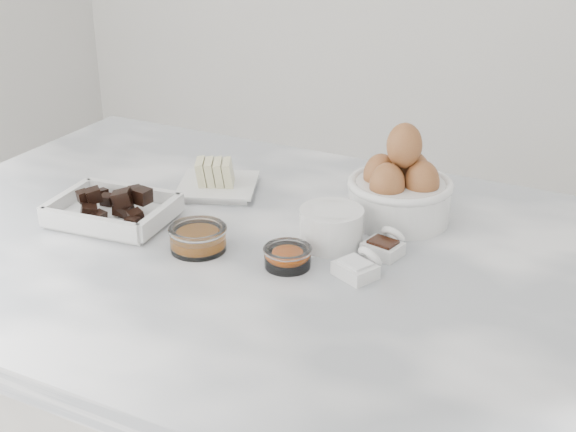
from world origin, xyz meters
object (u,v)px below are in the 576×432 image
Objects in this scene: zest_bowl at (288,256)px; vanilla_spoon at (385,245)px; butter_plate at (217,180)px; egg_bowl at (400,189)px; honey_bowl at (198,238)px; sugar_ramekin at (331,226)px; salt_spoon at (359,266)px; chocolate_dish at (112,208)px.

vanilla_spoon is at bearing 42.68° from zest_bowl.
butter_plate is 1.02× the size of egg_bowl.
honey_bowl is at bearing -174.31° from zest_bowl.
sugar_ramekin reaches higher than salt_spoon.
butter_plate is 0.32m from egg_bowl.
chocolate_dish is 0.31m from zest_bowl.
zest_bowl is (0.23, -0.19, -0.00)m from butter_plate.
sugar_ramekin reaches higher than chocolate_dish.
honey_bowl is at bearing -65.22° from butter_plate.
vanilla_spoon reaches higher than honey_bowl.
chocolate_dish is 2.54× the size of salt_spoon.
zest_bowl is at bearing 5.69° from honey_bowl.
butter_plate is at bearing 153.34° from salt_spoon.
zest_bowl is at bearing -167.72° from salt_spoon.
egg_bowl is 2.34× the size of vanilla_spoon.
butter_plate is 1.96× the size of honey_bowl.
honey_bowl is 0.27m from vanilla_spoon.
chocolate_dish is 0.19m from butter_plate.
salt_spoon reaches higher than zest_bowl.
honey_bowl is (0.09, -0.20, 0.00)m from butter_plate.
egg_bowl reaches higher than vanilla_spoon.
honey_bowl is 1.24× the size of zest_bowl.
egg_bowl is 0.24m from zest_bowl.
chocolate_dish is 2.10× the size of sugar_ramekin.
egg_bowl is at bearing 46.39° from honey_bowl.
egg_bowl reaches higher than sugar_ramekin.
salt_spoon is (-0.01, -0.08, 0.00)m from vanilla_spoon.
honey_bowl is at bearing -133.61° from egg_bowl.
egg_bowl reaches higher than salt_spoon.
egg_bowl is at bearing 66.17° from sugar_ramekin.
vanilla_spoon is at bearing 83.74° from salt_spoon.
salt_spoon reaches higher than vanilla_spoon.
honey_bowl is 1.10× the size of salt_spoon.
sugar_ramekin is 1.10× the size of honey_bowl.
honey_bowl is at bearing -7.88° from chocolate_dish.
zest_bowl is 0.14m from vanilla_spoon.
sugar_ramekin is 1.21× the size of salt_spoon.
chocolate_dish is 2.86× the size of zest_bowl.
honey_bowl is 1.22× the size of vanilla_spoon.
honey_bowl is (-0.22, -0.23, -0.03)m from egg_bowl.
chocolate_dish is 0.17m from honey_bowl.
butter_plate is 0.30m from zest_bowl.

